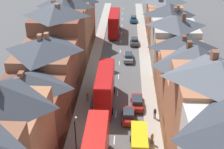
% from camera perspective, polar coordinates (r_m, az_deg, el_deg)
% --- Properties ---
extents(pavement_left, '(2.20, 104.00, 0.14)m').
position_cam_1_polar(pavement_left, '(58.31, -3.75, 0.64)').
color(pavement_left, '#A8A399').
rests_on(pavement_left, ground).
extents(pavement_right, '(2.20, 104.00, 0.14)m').
position_cam_1_polar(pavement_right, '(58.08, 6.30, 0.43)').
color(pavement_right, '#A8A399').
rests_on(pavement_right, ground).
extents(centre_line_dashes, '(0.14, 97.80, 0.01)m').
position_cam_1_polar(centre_line_dashes, '(56.21, 1.20, -0.42)').
color(centre_line_dashes, silver).
rests_on(centre_line_dashes, ground).
extents(terrace_row_left, '(8.00, 69.69, 14.09)m').
position_cam_1_polar(terrace_row_left, '(43.05, -12.96, -0.83)').
color(terrace_row_left, brown).
rests_on(terrace_row_left, ground).
extents(terrace_row_right, '(8.00, 78.49, 14.39)m').
position_cam_1_polar(terrace_row_right, '(45.21, 13.87, -0.28)').
color(terrace_row_right, brown).
rests_on(terrace_row_right, ground).
extents(double_decker_bus_lead, '(2.74, 10.80, 5.30)m').
position_cam_1_polar(double_decker_bus_lead, '(77.03, 0.40, 9.45)').
color(double_decker_bus_lead, '#B70F0F').
rests_on(double_decker_bus_lead, ground).
extents(double_decker_bus_far_approaching, '(2.74, 10.80, 5.30)m').
position_cam_1_polar(double_decker_bus_far_approaching, '(47.10, -1.30, -2.24)').
color(double_decker_bus_far_approaching, red).
rests_on(double_decker_bus_far_approaching, ground).
extents(car_near_blue, '(1.90, 4.47, 1.61)m').
position_cam_1_polar(car_near_blue, '(62.47, 3.07, 3.25)').
color(car_near_blue, gray).
rests_on(car_near_blue, ground).
extents(car_parked_left_a, '(1.90, 4.52, 1.57)m').
position_cam_1_polar(car_parked_left_a, '(47.28, 4.62, -5.04)').
color(car_parked_left_a, maroon).
rests_on(car_parked_left_a, ground).
extents(car_parked_right_a, '(1.90, 4.09, 1.62)m').
position_cam_1_polar(car_parked_right_a, '(87.34, 3.96, 10.10)').
color(car_parked_right_a, '#236093').
rests_on(car_parked_right_a, ground).
extents(car_mid_black, '(1.90, 4.17, 1.61)m').
position_cam_1_polar(car_mid_black, '(44.21, 3.03, -7.44)').
color(car_mid_black, maroon).
rests_on(car_mid_black, ground).
extents(car_parked_left_b, '(1.90, 3.89, 1.63)m').
position_cam_1_polar(car_parked_left_b, '(70.78, 4.13, 6.09)').
color(car_parked_left_b, '#4C515B').
rests_on(car_parked_left_b, ground).
extents(delivery_van, '(2.20, 5.20, 2.41)m').
position_cam_1_polar(delivery_van, '(38.96, 4.98, -11.91)').
color(delivery_van, yellow).
rests_on(delivery_van, ground).
extents(pedestrian_mid_right, '(0.36, 0.22, 1.61)m').
position_cam_1_polar(pedestrian_mid_right, '(40.01, 7.34, -11.42)').
color(pedestrian_mid_right, '#3D4256').
rests_on(pedestrian_mid_right, pavement_right).
extents(pedestrian_far_left, '(0.36, 0.22, 1.61)m').
position_cam_1_polar(pedestrian_far_left, '(44.67, 7.85, -6.95)').
color(pedestrian_far_left, brown).
rests_on(pedestrian_far_left, pavement_right).
extents(pedestrian_far_right, '(0.36, 0.22, 1.61)m').
position_cam_1_polar(pedestrian_far_right, '(48.28, -4.54, -3.99)').
color(pedestrian_far_right, gray).
rests_on(pedestrian_far_right, pavement_left).
extents(street_lamp, '(0.20, 1.12, 5.50)m').
position_cam_1_polar(street_lamp, '(36.48, -6.64, -11.28)').
color(street_lamp, black).
rests_on(street_lamp, ground).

